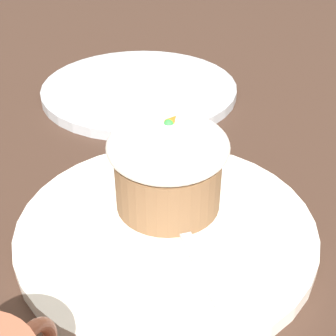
# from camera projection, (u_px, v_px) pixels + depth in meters

# --- Properties ---
(ground_plane) EXTENTS (4.00, 4.00, 0.00)m
(ground_plane) POSITION_uv_depth(u_px,v_px,m) (166.00, 235.00, 0.42)
(ground_plane) COLOR #3D281E
(dessert_plate) EXTENTS (0.26, 0.26, 0.02)m
(dessert_plate) POSITION_uv_depth(u_px,v_px,m) (166.00, 229.00, 0.42)
(dessert_plate) COLOR white
(dessert_plate) RESTS_ON ground_plane
(carrot_cake) EXTENTS (0.11, 0.11, 0.09)m
(carrot_cake) POSITION_uv_depth(u_px,v_px,m) (168.00, 163.00, 0.41)
(carrot_cake) COLOR brown
(carrot_cake) RESTS_ON dessert_plate
(spoon) EXTENTS (0.11, 0.10, 0.01)m
(spoon) POSITION_uv_depth(u_px,v_px,m) (183.00, 230.00, 0.40)
(spoon) COLOR #B7B7BC
(spoon) RESTS_ON dessert_plate
(side_plate) EXTENTS (0.28, 0.28, 0.01)m
(side_plate) POSITION_uv_depth(u_px,v_px,m) (139.00, 89.00, 0.67)
(side_plate) COLOR #B2B7BC
(side_plate) RESTS_ON ground_plane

